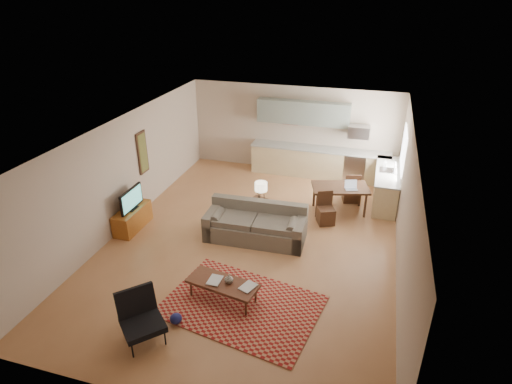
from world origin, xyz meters
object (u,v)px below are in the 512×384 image
(dining_table, at_px, (339,199))
(tv_credenza, at_px, (132,218))
(console_table, at_px, (261,211))
(armchair, at_px, (142,320))
(sofa, at_px, (255,223))
(coffee_table, at_px, (223,291))

(dining_table, bearing_deg, tv_credenza, -170.29)
(dining_table, bearing_deg, console_table, -163.65)
(armchair, relative_size, dining_table, 0.62)
(armchair, bearing_deg, sofa, 29.69)
(sofa, bearing_deg, console_table, 94.44)
(tv_credenza, bearing_deg, console_table, 21.07)
(armchair, distance_m, dining_table, 6.12)
(sofa, xyz_separation_m, coffee_table, (0.02, -2.25, -0.22))
(dining_table, bearing_deg, sofa, -147.98)
(tv_credenza, bearing_deg, sofa, 6.91)
(armchair, distance_m, console_table, 4.45)
(coffee_table, distance_m, tv_credenza, 3.59)
(coffee_table, relative_size, dining_table, 0.96)
(sofa, relative_size, armchair, 2.77)
(armchair, xyz_separation_m, dining_table, (2.64, 5.52, -0.08))
(console_table, xyz_separation_m, dining_table, (1.82, 1.15, 0.05))
(console_table, bearing_deg, armchair, -79.78)
(armchair, relative_size, tv_credenza, 0.76)
(console_table, bearing_deg, dining_table, 53.08)
(armchair, xyz_separation_m, tv_credenza, (-2.14, 3.23, -0.17))
(sofa, bearing_deg, armchair, -105.99)
(coffee_table, relative_size, console_table, 2.17)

